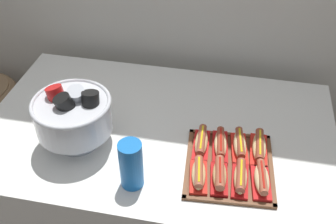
% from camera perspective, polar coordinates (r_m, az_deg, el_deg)
% --- Properties ---
extents(buffet_table, '(1.49, 0.92, 0.75)m').
position_cam_1_polar(buffet_table, '(1.95, -1.31, -10.05)').
color(buffet_table, white).
rests_on(buffet_table, ground_plane).
extents(serving_tray, '(0.36, 0.38, 0.01)m').
position_cam_1_polar(serving_tray, '(1.55, 8.70, -7.61)').
color(serving_tray, brown).
rests_on(serving_tray, buffet_table).
extents(hot_dog_0, '(0.08, 0.17, 0.06)m').
position_cam_1_polar(hot_dog_0, '(1.47, 4.38, -8.88)').
color(hot_dog_0, red).
rests_on(hot_dog_0, serving_tray).
extents(hot_dog_1, '(0.08, 0.16, 0.06)m').
position_cam_1_polar(hot_dog_1, '(1.47, 7.34, -8.98)').
color(hot_dog_1, '#B21414').
rests_on(hot_dog_1, serving_tray).
extents(hot_dog_2, '(0.07, 0.17, 0.06)m').
position_cam_1_polar(hot_dog_2, '(1.48, 10.27, -9.24)').
color(hot_dog_2, '#B21414').
rests_on(hot_dog_2, serving_tray).
extents(hot_dog_3, '(0.08, 0.17, 0.06)m').
position_cam_1_polar(hot_dog_3, '(1.49, 13.18, -9.39)').
color(hot_dog_3, red).
rests_on(hot_dog_3, serving_tray).
extents(hot_dog_4, '(0.07, 0.17, 0.06)m').
position_cam_1_polar(hot_dog_4, '(1.59, 4.77, -4.37)').
color(hot_dog_4, red).
rests_on(hot_dog_4, serving_tray).
extents(hot_dog_5, '(0.08, 0.18, 0.06)m').
position_cam_1_polar(hot_dog_5, '(1.59, 7.47, -4.63)').
color(hot_dog_5, '#B21414').
rests_on(hot_dog_5, serving_tray).
extents(hot_dog_6, '(0.08, 0.18, 0.06)m').
position_cam_1_polar(hot_dog_6, '(1.59, 10.18, -4.74)').
color(hot_dog_6, red).
rests_on(hot_dog_6, serving_tray).
extents(hot_dog_7, '(0.07, 0.18, 0.06)m').
position_cam_1_polar(hot_dog_7, '(1.60, 12.85, -4.96)').
color(hot_dog_7, red).
rests_on(hot_dog_7, serving_tray).
extents(punch_bowl, '(0.31, 0.31, 0.26)m').
position_cam_1_polar(punch_bowl, '(1.58, -13.34, -0.31)').
color(punch_bowl, silver).
rests_on(punch_bowl, buffet_table).
extents(cup_stack, '(0.08, 0.08, 0.19)m').
position_cam_1_polar(cup_stack, '(1.42, -5.27, -7.49)').
color(cup_stack, blue).
rests_on(cup_stack, buffet_table).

